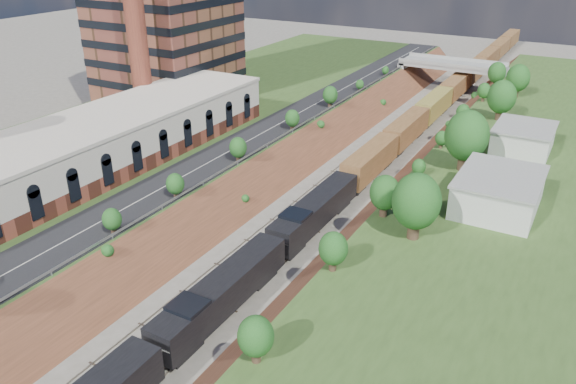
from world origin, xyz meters
The scene contains 15 objects.
platform_left centered at (-33.00, 60.00, 2.50)m, with size 44.00×180.00×5.00m, color #355021.
embankment_left centered at (-11.00, 60.00, 0.00)m, with size 7.07×180.00×7.07m, color brown.
embankment_right centered at (11.00, 60.00, 0.00)m, with size 7.07×180.00×7.07m, color brown.
rail_left_track centered at (-2.60, 60.00, 0.09)m, with size 1.58×180.00×0.18m, color gray.
rail_right_track centered at (2.60, 60.00, 0.09)m, with size 1.58×180.00×0.18m, color gray.
road centered at (-15.50, 60.00, 5.05)m, with size 8.00×180.00×0.10m, color black.
guardrail centered at (-11.40, 59.80, 5.55)m, with size 0.10×171.00×0.70m.
commercial_building centered at (-28.00, 38.00, 8.51)m, with size 14.30×62.30×7.00m.
smokestack centered at (-36.00, 56.00, 25.00)m, with size 3.20×3.20×40.00m, color brown.
overpass centered at (0.00, 122.00, 4.92)m, with size 24.50×8.30×7.40m.
white_building_near centered at (23.50, 52.00, 7.00)m, with size 9.00×12.00×4.00m, color silver.
white_building_far centered at (23.00, 74.00, 6.80)m, with size 8.00×10.00×3.60m, color silver.
tree_right_large centered at (17.00, 40.00, 9.38)m, with size 5.25×5.25×7.61m.
tree_left_crest centered at (-11.80, 20.00, 7.04)m, with size 2.45×2.45×3.55m.
freight_train centered at (2.60, 97.42, 2.77)m, with size 3.28×201.25×4.84m.
Camera 1 is at (31.37, -13.29, 35.78)m, focal length 35.00 mm.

